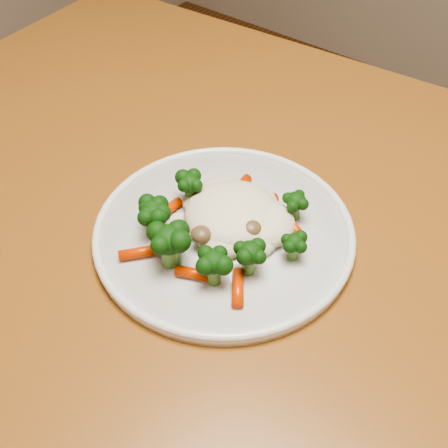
% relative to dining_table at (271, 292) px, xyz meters
% --- Properties ---
extents(dining_table, '(1.31, 0.92, 0.75)m').
position_rel_dining_table_xyz_m(dining_table, '(0.00, 0.00, 0.00)').
color(dining_table, '#965922').
rests_on(dining_table, ground).
extents(plate, '(0.29, 0.29, 0.01)m').
position_rel_dining_table_xyz_m(plate, '(-0.05, -0.03, 0.10)').
color(plate, white).
rests_on(plate, dining_table).
extents(meal, '(0.18, 0.19, 0.05)m').
position_rel_dining_table_xyz_m(meal, '(-0.05, -0.04, 0.13)').
color(meal, '#F2E3C2').
rests_on(meal, plate).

